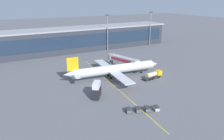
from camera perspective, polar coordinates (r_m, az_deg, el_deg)
ground_plane at (r=94.93m, az=1.05°, el=-4.18°), size 700.00×700.00×0.00m
apron_lead_in_line at (r=96.32m, az=0.20°, el=-3.83°), size 8.77×79.58×0.01m
terminal_building at (r=154.28m, az=-17.83°, el=6.89°), size 193.57×21.24×16.18m
main_airliner at (r=104.18m, az=0.56°, el=0.25°), size 48.42×38.70×11.76m
jet_bridge at (r=116.70m, az=2.58°, el=2.72°), size 8.57×20.42×6.72m
fuel_tanker at (r=105.13m, az=10.73°, el=-1.22°), size 11.04×3.96×3.25m
catering_lift at (r=83.66m, az=-4.00°, el=-5.14°), size 5.98×6.99×6.30m
baggage_cart_0 at (r=74.07m, az=4.30°, el=-10.39°), size 2.37×3.02×1.48m
baggage_cart_1 at (r=74.78m, az=6.73°, el=-10.17°), size 2.37×3.02×1.48m
baggage_cart_2 at (r=75.63m, az=9.10°, el=-9.94°), size 2.37×3.02×1.48m
baggage_cart_3 at (r=76.60m, az=11.42°, el=-9.70°), size 2.37×3.02×1.48m
apron_light_mast_0 at (r=177.28m, az=9.95°, el=11.12°), size 2.80×0.50×25.98m
apron_light_mast_1 at (r=156.49m, az=-1.16°, el=10.32°), size 2.80×0.50×25.20m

